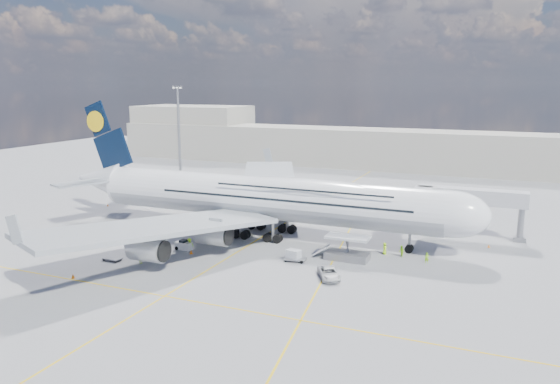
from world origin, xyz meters
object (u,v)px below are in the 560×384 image
at_px(jet_bridge, 451,199).
at_px(service_van, 329,273).
at_px(dolly_nose_near, 294,255).
at_px(crew_nose, 427,258).
at_px(cone_wing_right_outer, 73,276).
at_px(cone_wing_left_outer, 233,200).
at_px(crew_tug, 190,244).
at_px(crew_van, 385,248).
at_px(dolly_row_a, 135,232).
at_px(baggage_tug, 184,245).
at_px(dolly_row_b, 112,258).
at_px(dolly_nose_far, 295,259).
at_px(cone_tail, 108,205).
at_px(light_mast, 179,135).
at_px(cone_nose, 489,246).
at_px(cone_wing_right_inner, 191,252).
at_px(cone_wing_left_inner, 256,213).
at_px(dolly_back, 86,236).
at_px(crew_wing, 140,258).
at_px(crew_loader, 401,251).
at_px(cargo_loader, 346,251).
at_px(dolly_row_c, 148,250).
at_px(catering_truck_outer, 274,191).
at_px(catering_truck_inner, 280,210).

relative_size(jet_bridge, service_van, 3.50).
height_order(dolly_nose_near, crew_nose, dolly_nose_near).
distance_m(jet_bridge, cone_wing_right_outer, 60.88).
bearing_deg(crew_nose, cone_wing_left_outer, 133.05).
bearing_deg(crew_tug, crew_van, 8.93).
height_order(dolly_row_a, cone_wing_left_outer, dolly_row_a).
bearing_deg(baggage_tug, dolly_row_b, -124.98).
xyz_separation_m(dolly_nose_far, cone_tail, (-51.01, 18.85, -0.11)).
height_order(light_mast, dolly_row_b, light_mast).
height_order(cone_nose, cone_tail, cone_nose).
relative_size(jet_bridge, light_mast, 0.74).
bearing_deg(crew_van, cone_tail, 55.57).
xyz_separation_m(dolly_nose_far, cone_wing_left_outer, (-28.51, 34.36, -0.07)).
bearing_deg(cone_wing_right_inner, cone_wing_left_inner, 93.69).
bearing_deg(dolly_back, crew_wing, -34.19).
distance_m(dolly_back, crew_loader, 53.03).
distance_m(crew_nose, crew_van, 6.96).
bearing_deg(dolly_row_b, crew_wing, 8.96).
bearing_deg(crew_nose, jet_bridge, 67.99).
bearing_deg(service_van, dolly_row_b, 160.42).
height_order(service_van, crew_nose, crew_nose).
relative_size(cargo_loader, cone_wing_left_inner, 15.64).
relative_size(dolly_nose_near, service_van, 0.56).
height_order(crew_van, crew_tug, crew_tug).
xyz_separation_m(jet_bridge, crew_loader, (-5.52, -13.66, -5.95)).
relative_size(dolly_row_c, crew_nose, 1.88).
bearing_deg(cone_wing_left_outer, crew_nose, -30.56).
bearing_deg(cone_tail, cone_wing_right_outer, -55.49).
bearing_deg(cone_wing_left_outer, cargo_loader, -40.86).
xyz_separation_m(dolly_back, crew_nose, (55.95, 9.23, 0.44)).
bearing_deg(crew_loader, light_mast, -158.34).
distance_m(catering_truck_outer, cone_wing_left_outer, 9.58).
distance_m(catering_truck_inner, cone_wing_right_inner, 26.68).
bearing_deg(dolly_row_a, crew_loader, 22.63).
distance_m(crew_wing, cone_wing_right_outer, 9.90).
height_order(cargo_loader, cone_nose, cargo_loader).
bearing_deg(cone_tail, light_mast, 88.03).
xyz_separation_m(dolly_row_c, cone_wing_left_inner, (3.85, 30.67, -0.69)).
bearing_deg(dolly_nose_near, jet_bridge, 60.24).
bearing_deg(dolly_row_b, crew_van, 29.60).
distance_m(light_mast, crew_loader, 75.55).
xyz_separation_m(dolly_row_b, cone_tail, (-25.54, 29.21, -0.06)).
relative_size(baggage_tug, crew_nose, 1.64).
bearing_deg(dolly_back, service_van, -14.11).
xyz_separation_m(cargo_loader, crew_van, (4.81, 4.79, -0.32)).
bearing_deg(dolly_row_b, jet_bridge, 37.93).
height_order(crew_loader, cone_wing_left_outer, crew_loader).
relative_size(dolly_back, crew_nose, 2.23).
height_order(dolly_row_a, crew_loader, dolly_row_a).
relative_size(dolly_row_b, crew_nose, 1.70).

